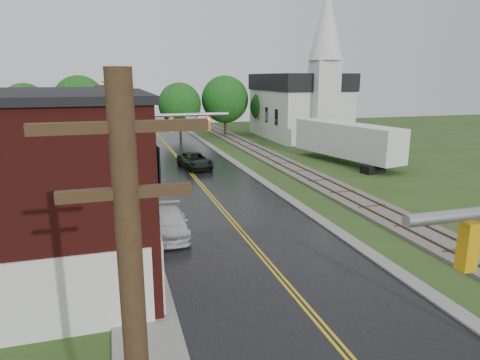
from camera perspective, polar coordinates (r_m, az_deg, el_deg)
name	(u,v)px	position (r m, az deg, el deg)	size (l,w,h in m)	color
main_road	(201,185)	(36.33, -5.21, -0.68)	(10.00, 90.00, 0.02)	black
curb_right	(244,169)	(42.36, 0.60, 1.43)	(0.80, 70.00, 0.12)	gray
sidewalk_left	(128,208)	(30.87, -14.68, -3.66)	(2.40, 50.00, 0.12)	gray
yellow_house	(51,164)	(31.34, -23.90, 1.91)	(8.00, 7.00, 6.40)	tan
darkred_building	(77,155)	(40.23, -20.87, 3.08)	(7.00, 6.00, 4.40)	#3F0F0C
church	(302,99)	(64.26, 8.25, 10.68)	(10.40, 18.40, 20.00)	silver
railroad	(287,166)	(43.89, 6.35, 1.91)	(3.20, 80.00, 0.30)	#59544C
traffic_signal_far	(161,132)	(31.97, -10.44, 6.28)	(7.34, 0.43, 7.20)	gray
utility_pole_b	(115,148)	(26.87, -16.29, 4.07)	(1.80, 0.28, 9.00)	#382616
utility_pole_c	(112,117)	(48.73, -16.65, 8.08)	(1.80, 0.28, 9.00)	#382616
tree_left_c	(36,125)	(45.20, -25.60, 6.67)	(6.00, 6.00, 7.65)	black
tree_left_e	(93,115)	(50.65, -19.01, 8.20)	(6.40, 6.40, 8.16)	black
suv_dark	(195,161)	(42.92, -6.03, 2.56)	(2.56, 5.56, 1.54)	black
pickup_white	(170,223)	(24.99, -9.37, -5.74)	(2.01, 4.95, 1.44)	silver
semi_trailer	(347,140)	(46.48, 14.04, 5.20)	(5.87, 13.94, 4.21)	black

